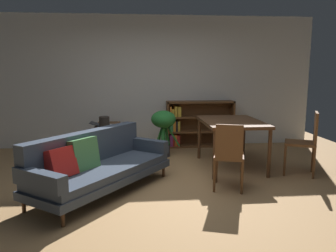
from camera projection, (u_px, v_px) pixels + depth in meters
ground_plane at (162, 189)px, 4.49m from camera, size 8.16×8.16×0.00m
back_wall_panel at (152, 82)px, 6.91m from camera, size 6.80×0.10×2.70m
fabric_couch at (96, 164)px, 4.34m from camera, size 1.87×2.12×0.79m
media_console at (107, 143)px, 6.10m from camera, size 0.45×1.39×0.56m
open_laptop at (103, 125)px, 6.18m from camera, size 0.43×0.29×0.08m
desk_speaker at (104, 124)px, 5.64m from camera, size 0.18×0.18×0.25m
potted_floor_plant at (164, 124)px, 6.08m from camera, size 0.54×0.46×0.86m
dining_table at (231, 125)px, 5.39m from camera, size 0.93×1.29×0.78m
dining_chair_near at (306, 140)px, 5.02m from camera, size 0.57×0.54×0.98m
dining_chair_far at (229, 153)px, 4.37m from camera, size 0.50×0.52×0.91m
bookshelf at (195, 124)px, 6.96m from camera, size 1.41×0.32×0.96m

